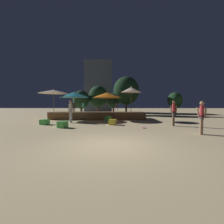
% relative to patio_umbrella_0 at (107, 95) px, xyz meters
% --- Properties ---
extents(ground_plane, '(120.00, 120.00, 0.00)m').
position_rel_patio_umbrella_0_xyz_m(ground_plane, '(0.66, -9.63, -2.52)').
color(ground_plane, '#D1B784').
extents(wooden_deck, '(9.94, 2.83, 0.82)m').
position_rel_patio_umbrella_0_xyz_m(wooden_deck, '(-1.06, 1.06, -2.15)').
color(wooden_deck, brown).
rests_on(wooden_deck, ground).
extents(patio_umbrella_0, '(2.91, 2.91, 2.87)m').
position_rel_patio_umbrella_0_xyz_m(patio_umbrella_0, '(0.00, 0.00, 0.00)').
color(patio_umbrella_0, brown).
rests_on(patio_umbrella_0, ground).
extents(patio_umbrella_1, '(2.95, 2.95, 2.90)m').
position_rel_patio_umbrella_0_xyz_m(patio_umbrella_1, '(-3.22, -0.33, 0.02)').
color(patio_umbrella_1, brown).
rests_on(patio_umbrella_1, ground).
extents(patio_umbrella_2, '(2.08, 2.08, 3.36)m').
position_rel_patio_umbrella_0_xyz_m(patio_umbrella_2, '(2.43, -0.27, 0.50)').
color(patio_umbrella_2, brown).
rests_on(patio_umbrella_2, ground).
extents(patio_umbrella_3, '(2.95, 2.95, 3.15)m').
position_rel_patio_umbrella_0_xyz_m(patio_umbrella_3, '(-5.48, -0.01, 0.36)').
color(patio_umbrella_3, brown).
rests_on(patio_umbrella_3, ground).
extents(cube_seat_0, '(0.67, 0.67, 0.42)m').
position_rel_patio_umbrella_0_xyz_m(cube_seat_0, '(-2.67, -5.35, -2.31)').
color(cube_seat_0, '#4CC651').
rests_on(cube_seat_0, ground).
extents(cube_seat_1, '(0.67, 0.67, 0.39)m').
position_rel_patio_umbrella_0_xyz_m(cube_seat_1, '(-4.64, -3.79, -2.32)').
color(cube_seat_1, '#4CC651').
rests_on(cube_seat_1, ground).
extents(cube_seat_2, '(0.64, 0.64, 0.42)m').
position_rel_patio_umbrella_0_xyz_m(cube_seat_2, '(0.67, -3.78, -2.31)').
color(cube_seat_2, yellow).
rests_on(cube_seat_2, ground).
extents(cube_seat_3, '(0.69, 0.69, 0.47)m').
position_rel_patio_umbrella_0_xyz_m(cube_seat_3, '(0.19, -1.15, -2.29)').
color(cube_seat_3, '#4CC651').
rests_on(cube_seat_3, ground).
extents(person_0, '(0.42, 0.32, 1.85)m').
position_rel_patio_umbrella_0_xyz_m(person_0, '(5.10, -4.32, -1.49)').
color(person_0, brown).
rests_on(person_0, ground).
extents(person_1, '(0.52, 0.31, 1.90)m').
position_rel_patio_umbrella_0_xyz_m(person_1, '(-2.92, -2.62, -1.45)').
color(person_1, white).
rests_on(person_1, ground).
extents(person_2, '(0.41, 0.37, 1.74)m').
position_rel_patio_umbrella_0_xyz_m(person_2, '(5.36, -7.42, -1.57)').
color(person_2, '#997051').
rests_on(person_2, ground).
extents(bistro_chair_0, '(0.43, 0.44, 0.90)m').
position_rel_patio_umbrella_0_xyz_m(bistro_chair_0, '(-4.04, 1.65, -1.16)').
color(bistro_chair_0, '#47474C').
rests_on(bistro_chair_0, wooden_deck).
extents(bistro_chair_1, '(0.41, 0.41, 0.90)m').
position_rel_patio_umbrella_0_xyz_m(bistro_chair_1, '(1.00, 1.72, -1.16)').
color(bistro_chair_1, '#47474C').
rests_on(bistro_chair_1, wooden_deck).
extents(bistro_chair_2, '(0.48, 0.48, 0.90)m').
position_rel_patio_umbrella_0_xyz_m(bistro_chair_2, '(-2.60, 0.98, -1.16)').
color(bistro_chair_2, '#1E4C47').
rests_on(bistro_chair_2, wooden_deck).
extents(bistro_chair_3, '(0.47, 0.47, 0.90)m').
position_rel_patio_umbrella_0_xyz_m(bistro_chair_3, '(-3.60, 0.59, -1.16)').
color(bistro_chair_3, '#2D3338').
rests_on(bistro_chair_3, wooden_deck).
extents(frisbee_disc, '(0.27, 0.27, 0.03)m').
position_rel_patio_umbrella_0_xyz_m(frisbee_disc, '(2.76, -5.44, -2.50)').
color(frisbee_disc, '#E54C99').
rests_on(frisbee_disc, ground).
extents(background_tree_0, '(3.87, 3.87, 5.78)m').
position_rel_patio_umbrella_0_xyz_m(background_tree_0, '(2.49, 7.54, 1.13)').
color(background_tree_0, '#3D2B1C').
rests_on(background_tree_0, ground).
extents(background_tree_1, '(2.92, 2.92, 4.45)m').
position_rel_patio_umbrella_0_xyz_m(background_tree_1, '(-1.78, 7.77, 0.31)').
color(background_tree_1, '#3D2B1C').
rests_on(background_tree_1, ground).
extents(background_tree_2, '(1.98, 1.98, 3.24)m').
position_rel_patio_umbrella_0_xyz_m(background_tree_2, '(9.03, 5.49, -0.39)').
color(background_tree_2, '#3D2B1C').
rests_on(background_tree_2, ground).
extents(background_tree_3, '(2.43, 2.43, 3.63)m').
position_rel_patio_umbrella_0_xyz_m(background_tree_3, '(-4.20, 6.75, -0.23)').
color(background_tree_3, '#3D2B1C').
rests_on(background_tree_3, ground).
extents(background_tree_4, '(2.08, 2.08, 3.37)m').
position_rel_patio_umbrella_0_xyz_m(background_tree_4, '(0.53, 8.41, -0.31)').
color(background_tree_4, '#3D2B1C').
rests_on(background_tree_4, ground).
extents(distant_building, '(5.54, 4.25, 10.42)m').
position_rel_patio_umbrella_0_xyz_m(distant_building, '(-2.68, 16.63, 2.69)').
color(distant_building, '#4C5666').
rests_on(distant_building, ground).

